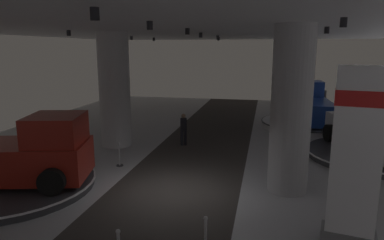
{
  "coord_description": "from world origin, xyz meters",
  "views": [
    {
      "loc": [
        2.91,
        -10.7,
        4.75
      ],
      "look_at": [
        -0.47,
        5.14,
        1.4
      ],
      "focal_mm": 32.68,
      "sensor_mm": 36.0,
      "label": 1
    }
  ],
  "objects": [
    {
      "name": "display_platform_mid_right",
      "position": [
        7.63,
        5.34,
        0.16
      ],
      "size": [
        5.68,
        5.68,
        0.28
      ],
      "color": "#333338",
      "rests_on": "ground"
    },
    {
      "name": "ground",
      "position": [
        0.0,
        0.0,
        -0.02
      ],
      "size": [
        24.0,
        44.0,
        0.06
      ],
      "color": "#B2B2B7"
    },
    {
      "name": "brand_sign_pylon",
      "position": [
        5.04,
        -2.2,
        2.25
      ],
      "size": [
        1.36,
        0.87,
        4.37
      ],
      "color": "slate",
      "rests_on": "ground"
    },
    {
      "name": "display_platform_deep_right",
      "position": [
        5.75,
        18.26,
        0.16
      ],
      "size": [
        4.71,
        4.71,
        0.28
      ],
      "color": "#333338",
      "rests_on": "ground"
    },
    {
      "name": "pickup_truck_mid_right",
      "position": [
        7.72,
        5.03,
        1.21
      ],
      "size": [
        3.78,
        5.67,
        2.3
      ],
      "color": "silver",
      "rests_on": "display_platform_mid_right"
    },
    {
      "name": "column_left",
      "position": [
        -4.27,
        4.96,
        2.75
      ],
      "size": [
        1.49,
        1.49,
        5.5
      ],
      "color": "silver",
      "rests_on": "ground"
    },
    {
      "name": "display_car_deep_right",
      "position": [
        5.77,
        18.29,
        1.05
      ],
      "size": [
        4.0,
        4.42,
        1.71
      ],
      "color": "black",
      "rests_on": "display_platform_deep_right"
    },
    {
      "name": "display_platform_near_left",
      "position": [
        -5.54,
        -0.99,
        0.16
      ],
      "size": [
        5.68,
        5.68,
        0.28
      ],
      "color": "#333338",
      "rests_on": "ground"
    },
    {
      "name": "ceiling_with_spotlights",
      "position": [
        -0.0,
        0.0,
        5.55
      ],
      "size": [
        24.0,
        44.0,
        0.39
      ],
      "color": "silver"
    },
    {
      "name": "display_platform_far_right",
      "position": [
        5.53,
        11.07,
        0.21
      ],
      "size": [
        5.68,
        5.68,
        0.38
      ],
      "color": "silver",
      "rests_on": "ground"
    },
    {
      "name": "pickup_truck_near_left",
      "position": [
        -5.23,
        -0.91,
        1.21
      ],
      "size": [
        5.65,
        3.66,
        2.3
      ],
      "color": "maroon",
      "rests_on": "display_platform_near_left"
    },
    {
      "name": "pickup_truck_far_right",
      "position": [
        5.51,
        11.39,
        1.31
      ],
      "size": [
        2.84,
        5.39,
        2.3
      ],
      "color": "navy",
      "rests_on": "display_platform_far_right"
    },
    {
      "name": "stanchion_c",
      "position": [
        -2.84,
        2.03,
        0.37
      ],
      "size": [
        0.28,
        0.28,
        1.01
      ],
      "color": "#333338",
      "rests_on": "ground"
    },
    {
      "name": "visitor_walking_near",
      "position": [
        -1.0,
        5.63,
        0.91
      ],
      "size": [
        0.32,
        0.32,
        1.59
      ],
      "color": "black",
      "rests_on": "ground"
    },
    {
      "name": "column_right",
      "position": [
        3.73,
        0.92,
        2.75
      ],
      "size": [
        1.32,
        1.32,
        5.5
      ],
      "color": "#ADADB2",
      "rests_on": "ground"
    }
  ]
}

